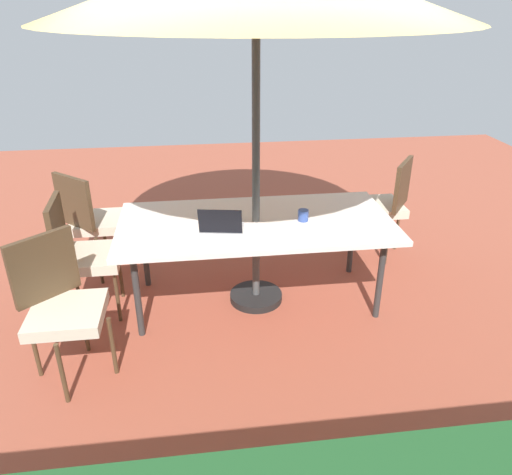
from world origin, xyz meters
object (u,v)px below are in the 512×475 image
(dining_table, at_px, (256,226))
(cup, at_px, (303,215))
(chair_northeast, at_px, (61,302))
(chair_east, at_px, (81,251))
(chair_southeast, at_px, (91,218))
(chair_southwest, at_px, (384,202))
(laptop, at_px, (222,226))

(dining_table, bearing_deg, cup, 173.06)
(chair_northeast, relative_size, chair_east, 1.00)
(chair_northeast, height_order, cup, chair_northeast)
(chair_east, relative_size, chair_southeast, 1.00)
(chair_southeast, relative_size, cup, 10.87)
(dining_table, bearing_deg, chair_east, -0.19)
(chair_east, bearing_deg, dining_table, -93.41)
(chair_northeast, distance_m, chair_southwest, 3.02)
(chair_southeast, distance_m, cup, 1.91)
(laptop, bearing_deg, cup, -159.24)
(laptop, xyz_separation_m, cup, (-0.65, -0.12, -0.00))
(chair_northeast, height_order, chair_southwest, same)
(dining_table, distance_m, chair_southeast, 1.54)
(dining_table, height_order, laptop, laptop)
(chair_southwest, height_order, laptop, chair_southwest)
(dining_table, distance_m, laptop, 0.34)
(chair_southeast, bearing_deg, chair_east, 134.45)
(chair_east, bearing_deg, chair_southeast, -0.38)
(dining_table, bearing_deg, chair_northeast, 27.55)
(chair_east, distance_m, cup, 1.74)
(chair_east, xyz_separation_m, cup, (-1.73, 0.05, 0.23))
(chair_northeast, bearing_deg, chair_southeast, 50.98)
(chair_northeast, relative_size, chair_southwest, 1.00)
(chair_east, xyz_separation_m, laptop, (-1.08, 0.17, 0.23))
(chair_northeast, distance_m, cup, 1.86)
(cup, bearing_deg, laptop, 10.60)
(chair_east, xyz_separation_m, chair_southeast, (0.03, -0.65, 0.00))
(dining_table, relative_size, chair_southwest, 2.20)
(chair_northeast, xyz_separation_m, chair_southwest, (-2.69, -1.39, 0.00))
(dining_table, distance_m, chair_east, 1.37)
(chair_southeast, distance_m, laptop, 1.40)
(dining_table, xyz_separation_m, laptop, (0.28, 0.17, 0.09))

